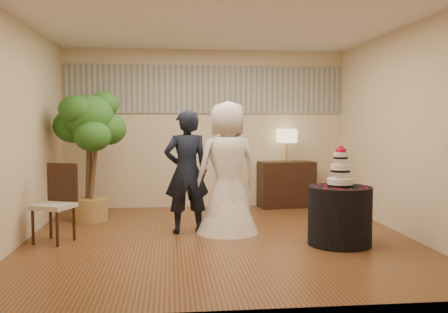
{
  "coord_description": "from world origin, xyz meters",
  "views": [
    {
      "loc": [
        -0.64,
        -6.42,
        1.53
      ],
      "look_at": [
        0.1,
        0.4,
        1.05
      ],
      "focal_mm": 40.0,
      "sensor_mm": 36.0,
      "label": 1
    }
  ],
  "objects": [
    {
      "name": "ficus_tree",
      "position": [
        -1.88,
        1.38,
        1.02
      ],
      "size": [
        1.25,
        1.25,
        2.05
      ],
      "primitive_type": null,
      "rotation": [
        0.0,
        0.0,
        -1.22
      ],
      "color": "#2A651F",
      "rests_on": "floor"
    },
    {
      "name": "table_lamp",
      "position": [
        1.43,
        2.28,
        1.11
      ],
      "size": [
        0.31,
        0.31,
        0.58
      ],
      "primitive_type": null,
      "color": "#CBB686",
      "rests_on": "console"
    },
    {
      "name": "side_chair",
      "position": [
        -2.11,
        0.01,
        0.5
      ],
      "size": [
        0.61,
        0.62,
        1.0
      ],
      "primitive_type": null,
      "rotation": [
        0.0,
        0.0,
        -0.41
      ],
      "color": "black",
      "rests_on": "floor"
    },
    {
      "name": "wall_right",
      "position": [
        2.5,
        0.0,
        1.4
      ],
      "size": [
        0.06,
        5.0,
        2.8
      ],
      "primitive_type": "cube",
      "color": "beige",
      "rests_on": "ground"
    },
    {
      "name": "mural_border",
      "position": [
        0.0,
        2.48,
        2.1
      ],
      "size": [
        4.9,
        0.02,
        0.85
      ],
      "primitive_type": "cube",
      "color": "gray",
      "rests_on": "wall_back"
    },
    {
      "name": "ceiling",
      "position": [
        0.0,
        0.0,
        2.8
      ],
      "size": [
        5.0,
        5.0,
        0.0
      ],
      "primitive_type": "cube",
      "color": "white",
      "rests_on": "wall_back"
    },
    {
      "name": "cake_table",
      "position": [
        1.45,
        -0.49,
        0.36
      ],
      "size": [
        0.97,
        0.97,
        0.73
      ],
      "primitive_type": "cylinder",
      "rotation": [
        0.0,
        0.0,
        -0.29
      ],
      "color": "black",
      "rests_on": "floor"
    },
    {
      "name": "wall_front",
      "position": [
        0.0,
        -2.5,
        1.4
      ],
      "size": [
        5.0,
        0.06,
        2.8
      ],
      "primitive_type": "cube",
      "color": "beige",
      "rests_on": "ground"
    },
    {
      "name": "wall_back",
      "position": [
        0.0,
        2.5,
        1.4
      ],
      "size": [
        5.0,
        0.06,
        2.8
      ],
      "primitive_type": "cube",
      "color": "beige",
      "rests_on": "ground"
    },
    {
      "name": "floor",
      "position": [
        0.0,
        0.0,
        0.0
      ],
      "size": [
        5.0,
        5.0,
        0.0
      ],
      "primitive_type": "cube",
      "color": "brown",
      "rests_on": "ground"
    },
    {
      "name": "wedding_cake",
      "position": [
        1.45,
        -0.49,
        0.98
      ],
      "size": [
        0.32,
        0.32,
        0.51
      ],
      "primitive_type": null,
      "color": "white",
      "rests_on": "cake_table"
    },
    {
      "name": "bride",
      "position": [
        0.14,
        0.35,
        0.91
      ],
      "size": [
        1.1,
        1.08,
        1.81
      ],
      "primitive_type": "imported",
      "rotation": [
        0.0,
        0.0,
        3.43
      ],
      "color": "white",
      "rests_on": "floor"
    },
    {
      "name": "wall_left",
      "position": [
        -2.5,
        0.0,
        1.4
      ],
      "size": [
        0.06,
        5.0,
        2.8
      ],
      "primitive_type": "cube",
      "color": "beige",
      "rests_on": "ground"
    },
    {
      "name": "groom",
      "position": [
        -0.42,
        0.38,
        0.85
      ],
      "size": [
        0.67,
        0.49,
        1.69
      ],
      "primitive_type": "imported",
      "rotation": [
        0.0,
        0.0,
        3.29
      ],
      "color": "black",
      "rests_on": "floor"
    },
    {
      "name": "console",
      "position": [
        1.43,
        2.28,
        0.41
      ],
      "size": [
        1.03,
        0.55,
        0.82
      ],
      "primitive_type": "cube",
      "rotation": [
        0.0,
        0.0,
        0.11
      ],
      "color": "black",
      "rests_on": "floor"
    }
  ]
}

